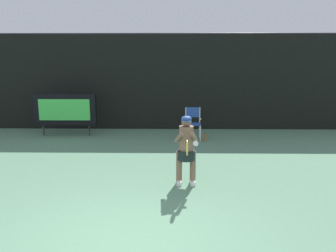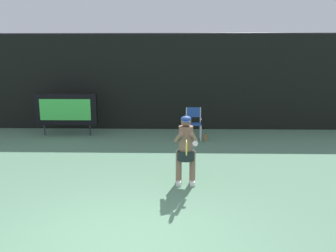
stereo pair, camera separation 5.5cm
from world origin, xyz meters
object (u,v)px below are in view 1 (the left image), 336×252
(water_bottle, at_px, (205,137))
(tennis_player, at_px, (186,147))
(tennis_racket, at_px, (187,147))
(umpire_chair, at_px, (193,121))
(scoreboard, at_px, (65,109))

(water_bottle, xyz_separation_m, tennis_player, (-0.79, -3.88, 0.71))
(water_bottle, xyz_separation_m, tennis_racket, (-0.80, -4.53, 0.88))
(tennis_player, xyz_separation_m, tennis_racket, (-0.01, -0.65, 0.17))
(water_bottle, bearing_deg, tennis_player, -101.47)
(umpire_chair, xyz_separation_m, tennis_racket, (-0.40, -4.79, 0.38))
(tennis_player, bearing_deg, umpire_chair, 84.66)
(umpire_chair, bearing_deg, water_bottle, -32.97)
(tennis_player, bearing_deg, water_bottle, 78.53)
(water_bottle, bearing_deg, tennis_racket, -99.99)
(scoreboard, distance_m, water_bottle, 5.02)
(scoreboard, distance_m, umpire_chair, 4.53)
(umpire_chair, relative_size, tennis_racket, 1.79)
(tennis_racket, bearing_deg, scoreboard, 120.61)
(tennis_racket, bearing_deg, tennis_player, 81.59)
(scoreboard, relative_size, water_bottle, 8.30)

